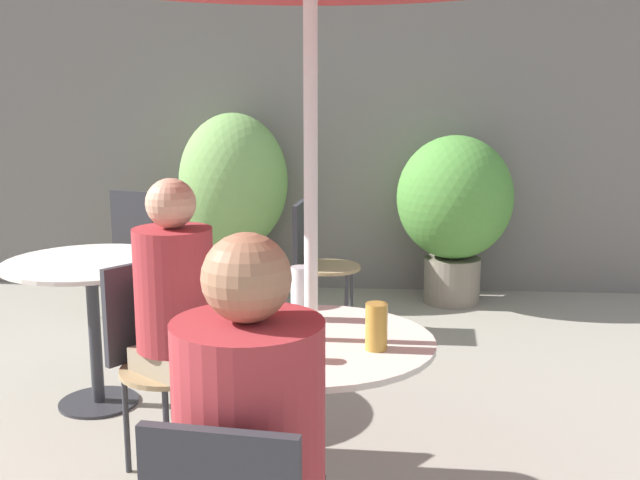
{
  "coord_description": "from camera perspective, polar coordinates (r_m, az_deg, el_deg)",
  "views": [
    {
      "loc": [
        0.21,
        -2.17,
        1.51
      ],
      "look_at": [
        0.02,
        0.54,
        0.97
      ],
      "focal_mm": 42.0,
      "sensor_mm": 36.0,
      "label": 1
    }
  ],
  "objects": [
    {
      "name": "storefront_wall",
      "position": [
        5.74,
        2.04,
        11.05
      ],
      "size": [
        10.0,
        0.06,
        3.0
      ],
      "color": "slate",
      "rests_on": "ground_plane"
    },
    {
      "name": "cafe_table_near",
      "position": [
        2.5,
        -0.67,
        -10.8
      ],
      "size": [
        0.81,
        0.81,
        0.72
      ],
      "color": "#2D2D33",
      "rests_on": "ground_plane"
    },
    {
      "name": "cafe_table_far",
      "position": [
        3.76,
        -16.97,
        -3.67
      ],
      "size": [
        0.82,
        0.82,
        0.72
      ],
      "color": "#2D2D33",
      "rests_on": "ground_plane"
    },
    {
      "name": "bistro_chair_0",
      "position": [
        3.11,
        -12.36,
        -7.9
      ],
      "size": [
        0.46,
        0.46,
        0.84
      ],
      "rotation": [
        0.0,
        0.0,
        0.93
      ],
      "color": "#997F56",
      "rests_on": "ground_plane"
    },
    {
      "name": "bistro_chair_2",
      "position": [
        4.7,
        -0.43,
        -1.13
      ],
      "size": [
        0.41,
        0.4,
        0.84
      ],
      "rotation": [
        0.0,
        0.0,
        1.48
      ],
      "color": "#997F56",
      "rests_on": "ground_plane"
    },
    {
      "name": "bistro_chair_3",
      "position": [
        5.33,
        -14.63,
        -0.02
      ],
      "size": [
        0.43,
        0.44,
        0.84
      ],
      "rotation": [
        0.0,
        0.0,
        5.96
      ],
      "color": "#997F56",
      "rests_on": "ground_plane"
    },
    {
      "name": "seated_person_0",
      "position": [
        2.94,
        -10.87,
        -4.75
      ],
      "size": [
        0.39,
        0.38,
        1.2
      ],
      "rotation": [
        0.0,
        0.0,
        0.93
      ],
      "color": "gray",
      "rests_on": "ground_plane"
    },
    {
      "name": "seated_person_1",
      "position": [
        1.83,
        -5.25,
        -14.8
      ],
      "size": [
        0.36,
        0.38,
        1.21
      ],
      "rotation": [
        0.0,
        0.0,
        3.02
      ],
      "color": "#2D2D33",
      "rests_on": "ground_plane"
    },
    {
      "name": "beer_glass_0",
      "position": [
        2.63,
        -1.48,
        -4.06
      ],
      "size": [
        0.07,
        0.07,
        0.19
      ],
      "color": "silver",
      "rests_on": "cafe_table_near"
    },
    {
      "name": "beer_glass_1",
      "position": [
        2.25,
        -4.01,
        -7.16
      ],
      "size": [
        0.06,
        0.06,
        0.16
      ],
      "color": "#B28433",
      "rests_on": "cafe_table_near"
    },
    {
      "name": "beer_glass_2",
      "position": [
        2.34,
        4.32,
        -6.59
      ],
      "size": [
        0.07,
        0.07,
        0.15
      ],
      "color": "#B28433",
      "rests_on": "cafe_table_near"
    },
    {
      "name": "potted_plant_0",
      "position": [
        5.56,
        -6.58,
        3.66
      ],
      "size": [
        0.8,
        0.8,
        1.37
      ],
      "color": "slate",
      "rests_on": "ground_plane"
    },
    {
      "name": "potted_plant_1",
      "position": [
        5.44,
        10.21,
        2.68
      ],
      "size": [
        0.83,
        0.83,
        1.22
      ],
      "color": "slate",
      "rests_on": "ground_plane"
    }
  ]
}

